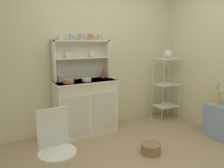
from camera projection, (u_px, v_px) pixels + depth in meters
wall_back at (97, 55)px, 3.71m from camera, size 3.84×0.05×2.50m
hutch_cabinet at (86, 107)px, 3.50m from camera, size 0.99×0.45×0.88m
hutch_shelf_unit at (81, 56)px, 3.48m from camera, size 0.92×0.18×0.63m
bakers_rack at (166, 82)px, 4.13m from camera, size 0.44×0.32×1.18m
side_shelf_blue at (222, 122)px, 3.34m from camera, size 0.28×0.48×0.52m
wire_chair at (56, 143)px, 2.09m from camera, size 0.36×0.36×0.85m
floor_basket at (151, 148)px, 2.92m from camera, size 0.27×0.27×0.13m
cup_cream_0 at (61, 37)px, 3.24m from camera, size 0.08×0.07×0.09m
cup_sky_1 at (71, 37)px, 3.31m from camera, size 0.08×0.07×0.09m
cup_lilac_2 at (81, 37)px, 3.39m from camera, size 0.09×0.08×0.09m
cup_terracotta_3 at (90, 37)px, 3.46m from camera, size 0.09×0.08×0.09m
cup_sage_4 at (99, 37)px, 3.53m from camera, size 0.09×0.07×0.09m
bowl_mixing_large at (69, 81)px, 3.21m from camera, size 0.16×0.16×0.06m
bowl_floral_medium at (87, 80)px, 3.34m from camera, size 0.14×0.14×0.05m
jam_bottle at (103, 74)px, 3.64m from camera, size 0.05×0.05×0.17m
utensil_jar at (61, 78)px, 3.30m from camera, size 0.08×0.08×0.23m
porcelain_teapot at (168, 54)px, 4.03m from camera, size 0.24×0.15×0.17m
flower_vase at (217, 97)px, 3.37m from camera, size 0.09×0.09×0.34m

